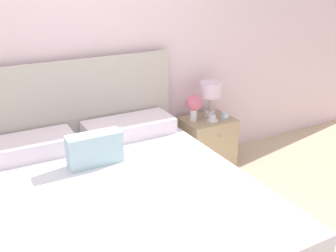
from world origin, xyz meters
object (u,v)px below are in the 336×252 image
at_px(nightstand, 207,142).
at_px(teacup, 213,119).
at_px(table_lamp, 211,91).
at_px(flower_vase, 194,105).
at_px(bed, 113,213).
at_px(alarm_clock, 225,115).

distance_m(nightstand, teacup, 0.29).
bearing_deg(nightstand, table_lamp, 44.12).
bearing_deg(nightstand, flower_vase, 174.62).
xyz_separation_m(flower_vase, teacup, (0.17, -0.08, -0.15)).
bearing_deg(bed, alarm_clock, 25.37).
height_order(flower_vase, alarm_clock, flower_vase).
bearing_deg(flower_vase, table_lamp, 8.54).
height_order(bed, table_lamp, bed).
distance_m(bed, teacup, 1.54).
relative_size(nightstand, flower_vase, 1.91).
bearing_deg(table_lamp, nightstand, -135.88).
height_order(bed, nightstand, bed).
bearing_deg(bed, table_lamp, 30.99).
bearing_deg(table_lamp, flower_vase, -171.46).
distance_m(teacup, alarm_clock, 0.14).
height_order(bed, teacup, bed).
xyz_separation_m(bed, teacup, (1.34, 0.72, 0.24)).
height_order(table_lamp, flower_vase, table_lamp).
xyz_separation_m(bed, table_lamp, (1.38, 0.83, 0.49)).
bearing_deg(alarm_clock, table_lamp, 128.99).
height_order(nightstand, teacup, teacup).
relative_size(flower_vase, alarm_clock, 3.70).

